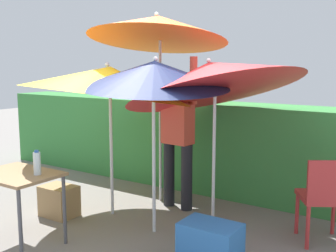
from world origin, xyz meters
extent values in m
plane|color=gray|center=(0.00, 0.00, 0.00)|extent=(24.00, 24.00, 0.00)
cube|color=#38843D|center=(0.00, 1.63, 0.63)|extent=(8.00, 0.70, 1.25)
cylinder|color=silver|center=(-0.65, 0.07, 0.71)|extent=(0.04, 0.04, 1.42)
cone|color=yellow|center=(-0.68, 0.08, 1.59)|extent=(2.03, 2.03, 0.74)
sphere|color=silver|center=(-0.71, 0.09, 1.78)|extent=(0.05, 0.05, 0.05)
cylinder|color=silver|center=(-0.47, 0.83, 1.04)|extent=(0.04, 0.04, 2.09)
cone|color=#EA5919|center=(-0.49, 0.82, 2.24)|extent=(1.79, 1.80, 0.64)
sphere|color=silver|center=(-0.52, 0.82, 2.41)|extent=(0.05, 0.05, 0.05)
cylinder|color=silver|center=(0.46, 0.54, 0.74)|extent=(0.04, 0.04, 1.48)
cone|color=red|center=(0.45, 0.49, 1.65)|extent=(2.04, 1.99, 1.07)
sphere|color=silver|center=(0.43, 0.44, 1.83)|extent=(0.05, 0.05, 0.05)
cylinder|color=silver|center=(0.07, -0.08, 0.78)|extent=(0.04, 0.04, 1.56)
cone|color=#19234C|center=(0.08, -0.07, 1.69)|extent=(1.58, 1.57, 0.47)
sphere|color=silver|center=(0.09, -0.06, 1.85)|extent=(0.05, 0.05, 0.05)
cylinder|color=black|center=(0.01, 0.69, 0.41)|extent=(0.14, 0.14, 0.82)
cylinder|color=black|center=(-0.26, 0.72, 0.41)|extent=(0.14, 0.14, 0.82)
cube|color=#E04C38|center=(-0.12, 0.71, 1.10)|extent=(0.38, 0.26, 0.56)
sphere|color=#8C6647|center=(-0.12, 0.71, 1.49)|extent=(0.22, 0.22, 0.22)
cylinder|color=#E04C38|center=(0.10, 0.68, 1.60)|extent=(0.10, 0.10, 0.56)
cylinder|color=#8C6647|center=(-0.35, 0.73, 1.08)|extent=(0.10, 0.10, 0.52)
cylinder|color=#B72D2D|center=(1.69, 0.92, 0.22)|extent=(0.04, 0.04, 0.44)
cylinder|color=#B72D2D|center=(1.37, 0.72, 0.22)|extent=(0.04, 0.04, 0.44)
cylinder|color=#B72D2D|center=(1.57, 0.39, 0.22)|extent=(0.04, 0.04, 0.44)
cube|color=#B72D2D|center=(1.63, 0.66, 0.47)|extent=(0.61, 0.61, 0.05)
cube|color=#B72D2D|center=(1.74, 0.48, 0.69)|extent=(0.40, 0.26, 0.40)
cube|color=#2D6BB7|center=(0.96, -0.47, 0.21)|extent=(0.52, 0.34, 0.41)
cube|color=#9E7A4C|center=(-1.14, -0.32, 0.18)|extent=(0.42, 0.31, 0.36)
cylinder|color=#4C4C51|center=(-0.50, -0.82, 0.35)|extent=(0.04, 0.04, 0.71)
cylinder|color=#4C4C51|center=(-1.22, -0.82, 0.35)|extent=(0.04, 0.04, 0.71)
cylinder|color=#4C4C51|center=(-0.50, -1.34, 0.35)|extent=(0.04, 0.04, 0.71)
cube|color=#99724C|center=(-0.86, -1.08, 0.72)|extent=(0.80, 0.60, 0.03)
cylinder|color=silver|center=(-0.64, -1.01, 0.85)|extent=(0.07, 0.07, 0.22)
cylinder|color=#2D60B7|center=(-0.64, -1.01, 0.97)|extent=(0.04, 0.04, 0.02)
camera|label=1|loc=(2.54, -3.54, 1.79)|focal=44.19mm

